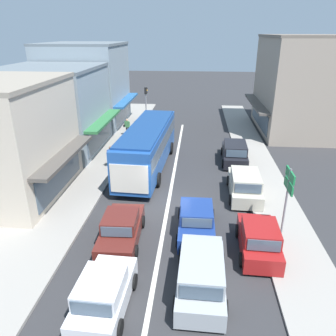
# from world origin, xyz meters

# --- Properties ---
(ground_plane) EXTENTS (140.00, 140.00, 0.00)m
(ground_plane) POSITION_xyz_m (0.00, 0.00, 0.00)
(ground_plane) COLOR #2D2D30
(lane_centre_line) EXTENTS (0.20, 28.00, 0.01)m
(lane_centre_line) POSITION_xyz_m (0.00, 4.00, 0.00)
(lane_centre_line) COLOR silver
(lane_centre_line) RESTS_ON ground
(sidewalk_left) EXTENTS (5.20, 44.00, 0.14)m
(sidewalk_left) POSITION_xyz_m (-6.80, 6.00, 0.07)
(sidewalk_left) COLOR gray
(sidewalk_left) RESTS_ON ground
(kerb_right) EXTENTS (2.80, 44.00, 0.12)m
(kerb_right) POSITION_xyz_m (6.20, 6.00, 0.06)
(kerb_right) COLOR gray
(kerb_right) RESTS_ON ground
(shopfront_mid_block) EXTENTS (8.44, 8.02, 6.90)m
(shopfront_mid_block) POSITION_xyz_m (-10.18, 8.88, 3.45)
(shopfront_mid_block) COLOR #84939E
(shopfront_mid_block) RESTS_ON ground
(shopfront_far_end) EXTENTS (8.63, 8.53, 8.38)m
(shopfront_far_end) POSITION_xyz_m (-10.18, 17.35, 4.18)
(shopfront_far_end) COLOR #84939E
(shopfront_far_end) RESTS_ON ground
(building_right_far) EXTENTS (8.25, 10.79, 9.13)m
(building_right_far) POSITION_xyz_m (11.48, 16.83, 4.56)
(building_right_far) COLOR gray
(building_right_far) RESTS_ON ground
(city_bus) EXTENTS (3.15, 10.97, 3.23)m
(city_bus) POSITION_xyz_m (-1.96, 5.56, 1.88)
(city_bus) COLOR #1E4C99
(city_bus) RESTS_ON ground
(wagon_behind_bus_mid) EXTENTS (2.01, 4.53, 1.58)m
(wagon_behind_bus_mid) POSITION_xyz_m (1.88, -6.51, 0.75)
(wagon_behind_bus_mid) COLOR #9EA3A8
(wagon_behind_bus_mid) RESTS_ON ground
(hatchback_adjacent_lane_trail) EXTENTS (1.92, 3.76, 1.54)m
(hatchback_adjacent_lane_trail) POSITION_xyz_m (-1.61, -7.87, 0.71)
(hatchback_adjacent_lane_trail) COLOR silver
(hatchback_adjacent_lane_trail) RESTS_ON ground
(sedan_adjacent_lane_lead) EXTENTS (2.01, 4.26, 1.47)m
(sedan_adjacent_lane_lead) POSITION_xyz_m (-1.92, -3.63, 0.66)
(sedan_adjacent_lane_lead) COLOR #561E19
(sedan_adjacent_lane_lead) RESTS_ON ground
(sedan_queue_far_back) EXTENTS (1.94, 4.22, 1.47)m
(sedan_queue_far_back) POSITION_xyz_m (1.66, -2.57, 0.66)
(sedan_queue_far_back) COLOR navy
(sedan_queue_far_back) RESTS_ON ground
(parked_hatchback_kerb_front) EXTENTS (1.91, 3.75, 1.54)m
(parked_hatchback_kerb_front) POSITION_xyz_m (4.49, -3.96, 0.71)
(parked_hatchback_kerb_front) COLOR maroon
(parked_hatchback_kerb_front) RESTS_ON ground
(parked_wagon_kerb_second) EXTENTS (2.04, 4.55, 1.58)m
(parked_wagon_kerb_second) POSITION_xyz_m (4.56, 1.71, 0.75)
(parked_wagon_kerb_second) COLOR #B7B29E
(parked_wagon_kerb_second) RESTS_ON ground
(parked_wagon_kerb_third) EXTENTS (2.05, 4.56, 1.58)m
(parked_wagon_kerb_third) POSITION_xyz_m (4.51, 7.42, 0.75)
(parked_wagon_kerb_third) COLOR black
(parked_wagon_kerb_third) RESTS_ON ground
(traffic_light_downstreet) EXTENTS (0.33, 0.24, 4.20)m
(traffic_light_downstreet) POSITION_xyz_m (-3.76, 16.65, 2.85)
(traffic_light_downstreet) COLOR gray
(traffic_light_downstreet) RESTS_ON ground
(directional_road_sign) EXTENTS (0.10, 1.40, 3.60)m
(directional_road_sign) POSITION_xyz_m (5.88, -2.50, 2.70)
(directional_road_sign) COLOR gray
(directional_road_sign) RESTS_ON ground
(pedestrian_with_handbag_near) EXTENTS (0.59, 0.52, 1.63)m
(pedestrian_with_handbag_near) POSITION_xyz_m (-4.62, 5.13, 1.07)
(pedestrian_with_handbag_near) COLOR #4C4742
(pedestrian_with_handbag_near) RESTS_ON sidewalk_left
(pedestrian_browsing_midblock) EXTENTS (0.66, 0.35, 1.63)m
(pedestrian_browsing_midblock) POSITION_xyz_m (-5.09, 13.12, 1.07)
(pedestrian_browsing_midblock) COLOR #333338
(pedestrian_browsing_midblock) RESTS_ON sidewalk_left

